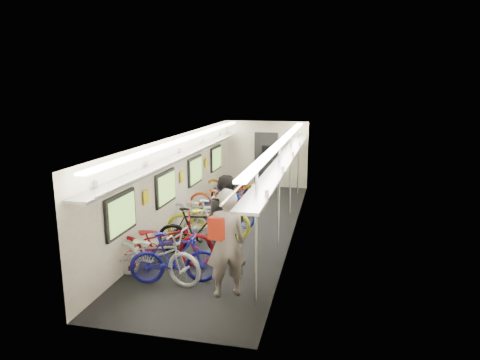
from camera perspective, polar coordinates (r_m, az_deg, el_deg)
The scene contains 15 objects.
train_car_shell at distance 11.49m, azimuth -1.64°, elevation 2.57°, with size 10.00×10.00×10.00m.
bicycle_0 at distance 8.29m, azimuth -11.39°, elevation -9.69°, with size 0.70×2.01×1.05m, color silver.
bicycle_1 at distance 8.14m, azimuth -8.73°, elevation -10.22°, with size 0.47×1.66×1.00m, color #1A1894.
bicycle_2 at distance 8.79m, azimuth -10.46°, elevation -8.13°, with size 0.74×2.13×1.12m, color maroon.
bicycle_3 at distance 9.41m, azimuth -5.74°, elevation -6.80°, with size 0.50×1.75×1.05m, color black.
bicycle_4 at distance 10.23m, azimuth -4.20°, elevation -5.23°, with size 0.69×1.99×1.04m, color gold.
bicycle_5 at distance 10.20m, azimuth -3.31°, elevation -5.35°, with size 0.48×1.69×1.02m, color silver.
bicycle_6 at distance 10.75m, azimuth -5.22°, elevation -4.30°, with size 0.71×2.04×1.07m, color #9FA0A4.
bicycle_7 at distance 11.25m, azimuth -1.68°, elevation -3.66°, with size 0.47×1.68×1.01m, color navy.
bicycle_8 at distance 12.06m, azimuth -2.14°, elevation -2.43°, with size 0.71×2.02×1.06m, color #992D10.
bicycle_9 at distance 13.14m, azimuth -0.49°, elevation -1.43°, with size 0.45×1.60×0.96m, color black.
bicycle_10 at distance 13.36m, azimuth -0.86°, elevation -0.86°, with size 0.74×2.11×1.11m, color #C27D12.
passenger_near at distance 7.44m, azimuth -1.87°, elevation -8.40°, with size 0.71×0.46×1.94m, color gray.
passenger_mid at distance 8.80m, azimuth -1.85°, elevation -5.31°, with size 0.91×0.71×1.87m, color black.
backpack at distance 7.21m, azimuth -3.20°, elevation -6.48°, with size 0.26×0.14×0.38m, color red.
Camera 1 is at (2.43, -10.26, 3.60)m, focal length 32.00 mm.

